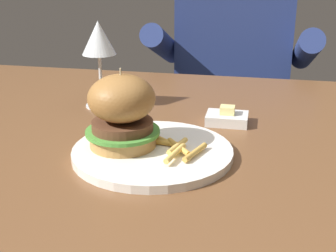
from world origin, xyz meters
name	(u,v)px	position (x,y,z in m)	size (l,w,h in m)	color
dining_table	(164,171)	(0.00, 0.00, 0.65)	(1.25, 0.85, 0.74)	brown
main_plate	(153,152)	(0.01, -0.13, 0.75)	(0.27, 0.27, 0.01)	white
burger_sandwich	(122,111)	(-0.04, -0.13, 0.81)	(0.12, 0.12, 0.13)	#B78447
fries_pile	(176,147)	(0.05, -0.14, 0.76)	(0.11, 0.11, 0.02)	gold
wine_glass	(99,42)	(-0.16, 0.11, 0.88)	(0.07, 0.07, 0.19)	silver
butter_dish	(227,118)	(0.12, 0.05, 0.75)	(0.08, 0.06, 0.04)	white
diner_person	(231,107)	(0.08, 0.70, 0.56)	(0.51, 0.36, 1.18)	#282833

